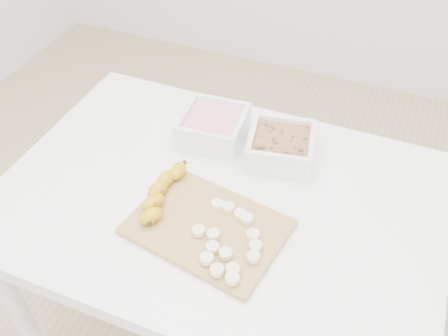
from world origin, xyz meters
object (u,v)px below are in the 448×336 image
at_px(cutting_board, 207,227).
at_px(bowl_yogurt, 213,126).
at_px(table, 219,223).
at_px(bowl_granola, 281,147).
at_px(banana, 162,193).

bearing_deg(cutting_board, bowl_yogurt, 110.61).
height_order(bowl_yogurt, cutting_board, bowl_yogurt).
height_order(table, bowl_granola, bowl_granola).
height_order(bowl_granola, cutting_board, bowl_granola).
relative_size(table, bowl_yogurt, 5.90).
xyz_separation_m(table, bowl_yogurt, (-0.09, 0.18, 0.13)).
bearing_deg(bowl_yogurt, cutting_board, -69.39).
bearing_deg(bowl_yogurt, bowl_granola, -2.91).
relative_size(cutting_board, banana, 1.65).
bearing_deg(banana, cutting_board, -6.73).
relative_size(bowl_yogurt, banana, 0.89).
distance_m(cutting_board, banana, 0.13).
xyz_separation_m(table, bowl_granola, (0.09, 0.17, 0.13)).
height_order(bowl_yogurt, bowl_granola, bowl_yogurt).
bearing_deg(cutting_board, bowl_granola, 74.90).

